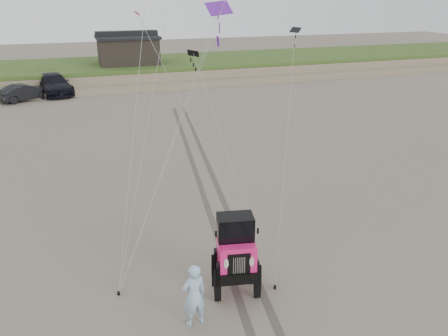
{
  "coord_description": "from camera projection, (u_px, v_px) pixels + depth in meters",
  "views": [
    {
      "loc": [
        -3.61,
        -11.37,
        8.67
      ],
      "look_at": [
        1.26,
        3.0,
        2.6
      ],
      "focal_mm": 35.0,
      "sensor_mm": 36.0,
      "label": 1
    }
  ],
  "objects": [
    {
      "name": "stake_aux",
      "position": [
        275.0,
        287.0,
        13.76
      ],
      "size": [
        0.08,
        0.08,
        0.12
      ],
      "primitive_type": "cylinder",
      "color": "black",
      "rests_on": "ground"
    },
    {
      "name": "jeep",
      "position": [
        236.0,
        264.0,
        13.26
      ],
      "size": [
        3.4,
        5.89,
        2.06
      ],
      "primitive_type": null,
      "rotation": [
        0.0,
        0.0,
        -0.19
      ],
      "color": "#FB2078",
      "rests_on": "ground"
    },
    {
      "name": "ground",
      "position": [
        217.0,
        278.0,
        14.29
      ],
      "size": [
        160.0,
        160.0,
        0.0
      ],
      "primitive_type": "plane",
      "color": "#6B6054",
      "rests_on": "ground"
    },
    {
      "name": "truck_c",
      "position": [
        54.0,
        84.0,
        40.32
      ],
      "size": [
        3.89,
        6.66,
        1.81
      ],
      "primitive_type": "imported",
      "rotation": [
        0.0,
        0.0,
        0.23
      ],
      "color": "black",
      "rests_on": "ground"
    },
    {
      "name": "man",
      "position": [
        194.0,
        295.0,
        11.97
      ],
      "size": [
        0.77,
        0.56,
        1.94
      ],
      "primitive_type": "imported",
      "rotation": [
        0.0,
        0.0,
        3.29
      ],
      "color": "#94C8E5",
      "rests_on": "ground"
    },
    {
      "name": "cabin",
      "position": [
        128.0,
        49.0,
        46.22
      ],
      "size": [
        6.4,
        5.4,
        3.35
      ],
      "color": "black",
      "rests_on": "dune_ridge"
    },
    {
      "name": "truck_b",
      "position": [
        25.0,
        92.0,
        37.85
      ],
      "size": [
        4.57,
        3.43,
        1.44
      ],
      "primitive_type": "imported",
      "rotation": [
        0.0,
        0.0,
        2.07
      ],
      "color": "black",
      "rests_on": "ground"
    },
    {
      "name": "stake_main",
      "position": [
        119.0,
        293.0,
        13.48
      ],
      "size": [
        0.08,
        0.08,
        0.12
      ],
      "primitive_type": "cylinder",
      "color": "black",
      "rests_on": "ground"
    },
    {
      "name": "tire_tracks",
      "position": [
        206.0,
        179.0,
        21.92
      ],
      "size": [
        5.22,
        29.74,
        0.01
      ],
      "color": "#4C443D",
      "rests_on": "ground"
    },
    {
      "name": "dune_ridge",
      "position": [
        110.0,
        72.0,
        46.96
      ],
      "size": [
        160.0,
        14.25,
        1.73
      ],
      "color": "#7A6B54",
      "rests_on": "ground"
    }
  ]
}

